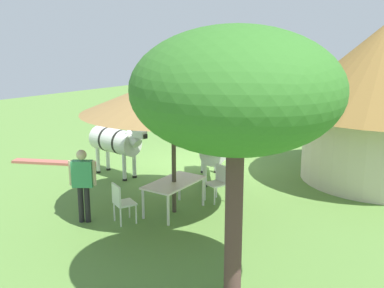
{
  "coord_description": "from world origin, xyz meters",
  "views": [
    {
      "loc": [
        11.05,
        9.41,
        4.19
      ],
      "look_at": [
        1.21,
        0.76,
        1.0
      ],
      "focal_mm": 44.7,
      "sensor_mm": 36.0,
      "label": 1
    }
  ],
  "objects_px": {
    "zebra_nearest_camera": "(116,142)",
    "striped_lounge_chair": "(226,150)",
    "patio_chair_east_end": "(121,201)",
    "shade_umbrella": "(173,94)",
    "zebra_by_umbrella": "(221,116)",
    "guest_beside_umbrella": "(83,179)",
    "zebra_toward_hut": "(211,147)",
    "patio_dining_table": "(174,185)",
    "acacia_tree_far_lawn": "(237,91)",
    "standing_watcher": "(198,121)",
    "patio_chair_near_lawn": "(218,180)"
  },
  "relations": [
    {
      "from": "patio_chair_east_end",
      "to": "patio_chair_near_lawn",
      "type": "height_order",
      "value": "same"
    },
    {
      "from": "zebra_nearest_camera",
      "to": "striped_lounge_chair",
      "type": "bearing_deg",
      "value": 160.73
    },
    {
      "from": "patio_chair_east_end",
      "to": "zebra_nearest_camera",
      "type": "height_order",
      "value": "zebra_nearest_camera"
    },
    {
      "from": "shade_umbrella",
      "to": "guest_beside_umbrella",
      "type": "xyz_separation_m",
      "value": [
        1.74,
        -1.08,
        -1.78
      ]
    },
    {
      "from": "guest_beside_umbrella",
      "to": "zebra_nearest_camera",
      "type": "distance_m",
      "value": 3.43
    },
    {
      "from": "patio_dining_table",
      "to": "shade_umbrella",
      "type": "bearing_deg",
      "value": 90.0
    },
    {
      "from": "patio_dining_table",
      "to": "guest_beside_umbrella",
      "type": "bearing_deg",
      "value": -31.94
    },
    {
      "from": "zebra_toward_hut",
      "to": "shade_umbrella",
      "type": "bearing_deg",
      "value": 67.63
    },
    {
      "from": "shade_umbrella",
      "to": "zebra_toward_hut",
      "type": "height_order",
      "value": "shade_umbrella"
    },
    {
      "from": "standing_watcher",
      "to": "striped_lounge_chair",
      "type": "relative_size",
      "value": 1.81
    },
    {
      "from": "acacia_tree_far_lawn",
      "to": "guest_beside_umbrella",
      "type": "bearing_deg",
      "value": -95.11
    },
    {
      "from": "patio_chair_east_end",
      "to": "zebra_by_umbrella",
      "type": "xyz_separation_m",
      "value": [
        -7.81,
        -3.3,
        0.42
      ]
    },
    {
      "from": "guest_beside_umbrella",
      "to": "standing_watcher",
      "type": "xyz_separation_m",
      "value": [
        -6.6,
        -2.36,
        0.04
      ]
    },
    {
      "from": "patio_chair_near_lawn",
      "to": "zebra_nearest_camera",
      "type": "relative_size",
      "value": 0.41
    },
    {
      "from": "patio_dining_table",
      "to": "zebra_toward_hut",
      "type": "relative_size",
      "value": 0.86
    },
    {
      "from": "zebra_nearest_camera",
      "to": "zebra_toward_hut",
      "type": "xyz_separation_m",
      "value": [
        -1.48,
        2.3,
        -0.06
      ]
    },
    {
      "from": "standing_watcher",
      "to": "zebra_toward_hut",
      "type": "height_order",
      "value": "standing_watcher"
    },
    {
      "from": "patio_chair_near_lawn",
      "to": "zebra_by_umbrella",
      "type": "distance_m",
      "value": 6.65
    },
    {
      "from": "patio_dining_table",
      "to": "striped_lounge_chair",
      "type": "relative_size",
      "value": 1.75
    },
    {
      "from": "zebra_toward_hut",
      "to": "patio_dining_table",
      "type": "bearing_deg",
      "value": 67.63
    },
    {
      "from": "acacia_tree_far_lawn",
      "to": "patio_chair_near_lawn",
      "type": "bearing_deg",
      "value": -138.98
    },
    {
      "from": "zebra_by_umbrella",
      "to": "patio_dining_table",
      "type": "bearing_deg",
      "value": -166.02
    },
    {
      "from": "zebra_nearest_camera",
      "to": "zebra_toward_hut",
      "type": "relative_size",
      "value": 1.16
    },
    {
      "from": "patio_chair_east_end",
      "to": "acacia_tree_far_lawn",
      "type": "xyz_separation_m",
      "value": [
        0.88,
        3.68,
        2.8
      ]
    },
    {
      "from": "shade_umbrella",
      "to": "zebra_toward_hut",
      "type": "distance_m",
      "value": 3.17
    },
    {
      "from": "striped_lounge_chair",
      "to": "guest_beside_umbrella",
      "type": "bearing_deg",
      "value": 152.78
    },
    {
      "from": "striped_lounge_chair",
      "to": "zebra_by_umbrella",
      "type": "xyz_separation_m",
      "value": [
        -1.96,
        -1.73,
        0.68
      ]
    },
    {
      "from": "patio_chair_near_lawn",
      "to": "striped_lounge_chair",
      "type": "height_order",
      "value": "patio_chair_near_lawn"
    },
    {
      "from": "striped_lounge_chair",
      "to": "zebra_toward_hut",
      "type": "height_order",
      "value": "zebra_toward_hut"
    },
    {
      "from": "patio_chair_east_end",
      "to": "shade_umbrella",
      "type": "bearing_deg",
      "value": 90.0
    },
    {
      "from": "patio_chair_near_lawn",
      "to": "acacia_tree_far_lawn",
      "type": "relative_size",
      "value": 0.21
    },
    {
      "from": "shade_umbrella",
      "to": "patio_chair_near_lawn",
      "type": "distance_m",
      "value": 2.61
    },
    {
      "from": "patio_chair_east_end",
      "to": "zebra_nearest_camera",
      "type": "bearing_deg",
      "value": 160.06
    },
    {
      "from": "standing_watcher",
      "to": "guest_beside_umbrella",
      "type": "bearing_deg",
      "value": 58.8
    },
    {
      "from": "shade_umbrella",
      "to": "patio_chair_east_end",
      "type": "distance_m",
      "value": 2.61
    },
    {
      "from": "zebra_nearest_camera",
      "to": "patio_dining_table",
      "type": "bearing_deg",
      "value": 72.2
    },
    {
      "from": "shade_umbrella",
      "to": "patio_chair_east_end",
      "type": "height_order",
      "value": "shade_umbrella"
    },
    {
      "from": "patio_chair_near_lawn",
      "to": "striped_lounge_chair",
      "type": "xyz_separation_m",
      "value": [
        -3.32,
        -2.29,
        -0.26
      ]
    },
    {
      "from": "patio_dining_table",
      "to": "patio_chair_east_end",
      "type": "height_order",
      "value": "patio_chair_east_end"
    },
    {
      "from": "zebra_nearest_camera",
      "to": "zebra_by_umbrella",
      "type": "bearing_deg",
      "value": -175.57
    },
    {
      "from": "standing_watcher",
      "to": "zebra_nearest_camera",
      "type": "xyz_separation_m",
      "value": [
        3.89,
        0.25,
        -0.01
      ]
    },
    {
      "from": "striped_lounge_chair",
      "to": "zebra_toward_hut",
      "type": "relative_size",
      "value": 0.49
    },
    {
      "from": "patio_dining_table",
      "to": "zebra_toward_hut",
      "type": "xyz_separation_m",
      "value": [
        -2.45,
        -0.89,
        0.3
      ]
    },
    {
      "from": "patio_chair_near_lawn",
      "to": "zebra_by_umbrella",
      "type": "relative_size",
      "value": 0.39
    },
    {
      "from": "patio_dining_table",
      "to": "acacia_tree_far_lawn",
      "type": "xyz_separation_m",
      "value": [
        2.13,
        3.26,
        2.66
      ]
    },
    {
      "from": "shade_umbrella",
      "to": "patio_dining_table",
      "type": "height_order",
      "value": "shade_umbrella"
    },
    {
      "from": "zebra_nearest_camera",
      "to": "acacia_tree_far_lawn",
      "type": "xyz_separation_m",
      "value": [
        3.1,
        6.46,
        2.3
      ]
    },
    {
      "from": "patio_chair_east_end",
      "to": "standing_watcher",
      "type": "bearing_deg",
      "value": 135.0
    },
    {
      "from": "patio_chair_east_end",
      "to": "zebra_nearest_camera",
      "type": "relative_size",
      "value": 0.41
    },
    {
      "from": "patio_dining_table",
      "to": "zebra_nearest_camera",
      "type": "distance_m",
      "value": 3.36
    }
  ]
}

